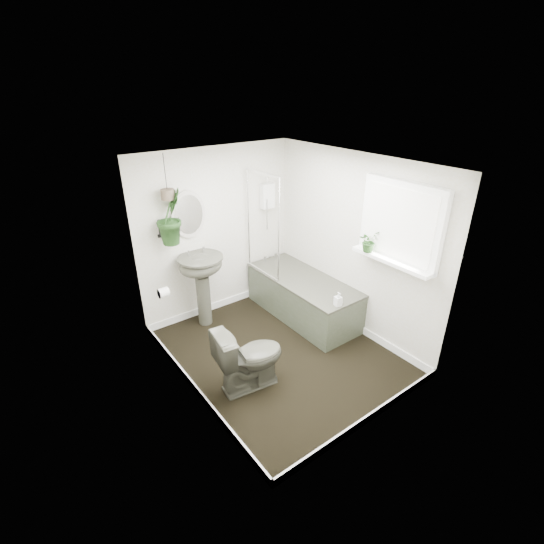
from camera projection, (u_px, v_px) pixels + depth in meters
floor at (279, 353)px, 4.87m from camera, size 2.30×2.80×0.02m
ceiling at (281, 162)px, 3.85m from camera, size 2.30×2.80×0.02m
wall_back at (217, 233)px, 5.37m from camera, size 2.30×0.02×2.30m
wall_front at (381, 326)px, 3.34m from camera, size 2.30×0.02×2.30m
wall_left at (183, 300)px, 3.73m from camera, size 0.02×2.80×2.30m
wall_right at (353, 245)px, 4.98m from camera, size 0.02×2.80×2.30m
skirting at (279, 349)px, 4.84m from camera, size 2.30×2.80×0.10m
bathtub at (303, 297)px, 5.52m from camera, size 0.72×1.72×0.58m
bath_screen at (263, 225)px, 5.26m from camera, size 0.04×0.72×1.40m
shower_box at (267, 196)px, 5.57m from camera, size 0.20×0.10×0.35m
oval_mirror at (189, 214)px, 4.97m from camera, size 0.46×0.03×0.62m
wall_sconce at (160, 229)px, 4.79m from camera, size 0.04×0.04×0.22m
toilet_roll_holder at (163, 293)px, 4.38m from camera, size 0.11×0.11×0.11m
window_recess at (401, 223)px, 4.21m from camera, size 0.08×1.00×0.90m
window_sill at (391, 260)px, 4.36m from camera, size 0.18×1.00×0.04m
window_blinds at (398, 224)px, 4.19m from camera, size 0.01×0.86×0.76m
toilet at (250, 357)px, 4.19m from camera, size 0.79×0.51×0.75m
pedestal_sink at (203, 291)px, 5.25m from camera, size 0.68×0.61×1.00m
sill_plant at (369, 241)px, 4.49m from camera, size 0.24×0.21×0.25m
hanging_plant at (170, 217)px, 4.70m from camera, size 0.47×0.46×0.67m
soap_bottle at (338, 299)px, 4.71m from camera, size 0.09×0.09×0.18m
hanging_pot at (168, 194)px, 4.58m from camera, size 0.16×0.16×0.12m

